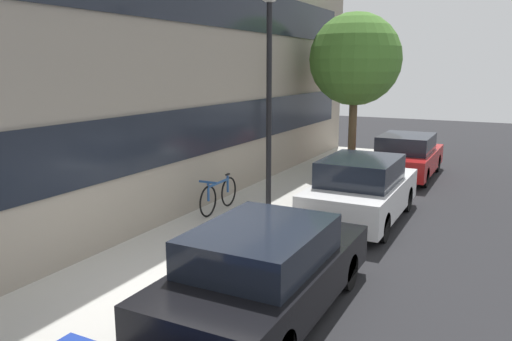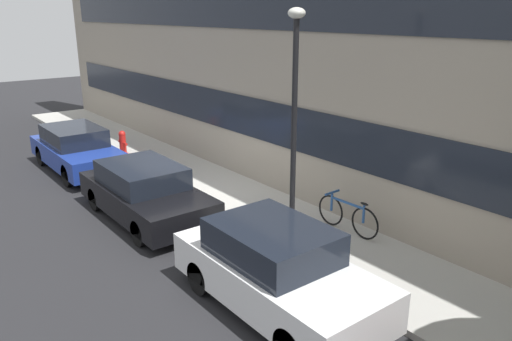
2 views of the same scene
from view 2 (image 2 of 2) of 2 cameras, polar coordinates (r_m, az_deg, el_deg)
name	(u,v)px [view 2 (image 2 of 2)]	position (r m, az deg, el deg)	size (l,w,h in m)	color
ground_plane	(184,206)	(12.72, -8.23, -4.08)	(56.00, 56.00, 0.00)	#232326
sidewalk_strip	(224,194)	(13.30, -3.69, -2.68)	(28.00, 2.44, 0.12)	#B2AFA8
rowhouse_facade	(274,24)	(13.46, 2.03, 16.38)	(28.00, 1.02, 8.73)	gray
parked_car_blue	(77,149)	(16.22, -19.83, 2.32)	(4.13, 1.66, 1.34)	#1E3899
parked_car_black	(145,192)	(12.00, -12.56, -2.42)	(4.02, 1.73, 1.29)	black
parked_car_white	(276,269)	(8.24, 2.34, -11.22)	(3.82, 1.69, 1.43)	silver
fire_hydrant	(123,143)	(17.16, -14.99, 3.10)	(0.57, 0.32, 0.82)	red
bicycle	(347,215)	(10.95, 10.38, -4.97)	(1.65, 0.44, 0.80)	black
lamp_post	(294,107)	(9.47, 4.42, 7.29)	(0.32, 0.32, 4.64)	black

